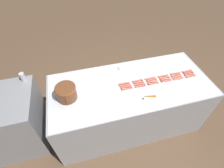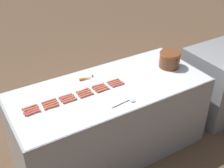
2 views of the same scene
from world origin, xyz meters
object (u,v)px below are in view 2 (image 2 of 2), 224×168
Objects in this scene: hot_dog_4 at (98,85)px; hot_dog_21 at (87,95)px; serving_spoon at (128,101)px; hot_dog_7 at (50,103)px; hot_dog_5 at (113,81)px; hot_dog_3 at (83,90)px; hot_dog_18 at (33,113)px; hot_dog_20 at (70,101)px; hot_dog_13 at (51,105)px; bean_pot at (170,59)px; hot_dog_15 at (85,94)px; hot_dog_23 at (118,85)px; hot_dog_2 at (65,96)px; hot_dog_10 at (99,87)px; carrot at (87,78)px; hot_dog_1 at (49,101)px; hot_dog_19 at (52,107)px; hot_dog_11 at (114,82)px; hot_dog_0 at (30,107)px; hot_dog_17 at (116,83)px; hot_dog_14 at (68,99)px; back_cabinet at (221,82)px; hot_dog_16 at (101,88)px; hot_dog_6 at (31,109)px; hot_dog_8 at (67,97)px; hot_dog_22 at (103,90)px; hot_dog_12 at (31,111)px.

hot_dog_4 and hot_dog_21 have the same top height.
serving_spoon is (0.41, 0.12, -0.00)m from hot_dog_4.
hot_dog_5 is at bearing 92.47° from hot_dog_7.
hot_dog_3 and hot_dog_18 have the same top height.
hot_dog_4 is 0.56m from hot_dog_7.
hot_dog_21 is at bearing -74.76° from hot_dog_5.
hot_dog_13 is at bearing -100.22° from hot_dog_20.
bean_pot is (0.06, 0.76, 0.10)m from hot_dog_5.
hot_dog_21 is 0.44m from serving_spoon.
hot_dog_15 is 0.39m from hot_dog_23.
hot_dog_2 is 1.00× the size of hot_dog_10.
hot_dog_7 is at bearing -66.76° from carrot.
hot_dog_19 is at bearing -5.17° from hot_dog_1.
bean_pot is at bearing 88.27° from hot_dog_11.
hot_dog_0 is 0.95m from hot_dog_17.
hot_dog_23 is at bearing 82.06° from hot_dog_1.
hot_dog_14 is (0.07, 0.00, 0.00)m from hot_dog_2.
hot_dog_2 is at bearing 104.77° from hot_dog_18.
hot_dog_13 is at bearing -89.57° from bean_pot.
hot_dog_11 and hot_dog_18 have the same top height.
hot_dog_3 is at bearing 100.08° from hot_dog_13.
back_cabinet is 1.90m from hot_dog_10.
hot_dog_2 is 0.07m from hot_dog_14.
serving_spoon is at bearing 16.46° from hot_dog_4.
bean_pot is at bearing 90.42° from hot_dog_14.
hot_dog_1 is at bearing -97.09° from hot_dog_16.
back_cabinet reaches higher than hot_dog_6.
hot_dog_22 is (0.07, 0.38, 0.00)m from hot_dog_8.
hot_dog_1 is 1.00× the size of hot_dog_8.
hot_dog_4 is at bearing 93.59° from hot_dog_7.
hot_dog_16 is at bearing -93.79° from back_cabinet.
hot_dog_10 is 1.00× the size of hot_dog_15.
hot_dog_16 is (0.00, 0.77, 0.00)m from hot_dog_12.
back_cabinet is at bearing 88.08° from hot_dog_18.
hot_dog_10 is at bearing -100.16° from hot_dog_17.
hot_dog_23 is (0.11, 0.76, 0.00)m from hot_dog_1.
serving_spoon is (0.35, -0.83, -0.10)m from bean_pot.
hot_dog_16 is (-0.00, 0.19, 0.00)m from hot_dog_15.
hot_dog_13 is at bearing -92.85° from back_cabinet.
hot_dog_18 is at bearing -80.14° from hot_dog_3.
hot_dog_5 is 1.00× the size of hot_dog_21.
hot_dog_19 is at bearing -69.77° from hot_dog_8.
back_cabinet is 6.03× the size of hot_dog_15.
hot_dog_8 and hot_dog_13 have the same top height.
hot_dog_12 and hot_dog_21 have the same top height.
hot_dog_20 is at bearing 5.42° from hot_dog_14.
serving_spoon is at bearing -11.82° from hot_dog_17.
hot_dog_18 is at bearing -87.38° from hot_dog_16.
hot_dog_17 is at bearing 93.43° from hot_dog_20.
hot_dog_11 and hot_dog_13 have the same top height.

